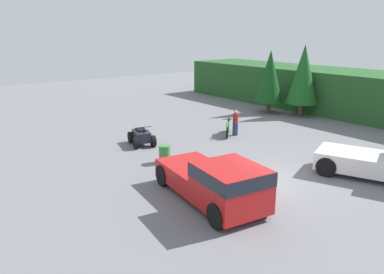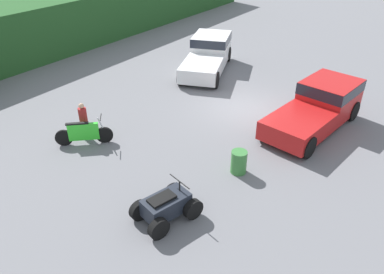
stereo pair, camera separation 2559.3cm
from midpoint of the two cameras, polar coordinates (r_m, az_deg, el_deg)
name	(u,v)px [view 1 (the left image)]	position (r m, az deg, el deg)	size (l,w,h in m)	color
ground_plane	(267,180)	(12.37, 56.83, -28.38)	(80.00, 80.00, 0.00)	slate
tree_left	(270,76)	(22.50, 32.10, 2.22)	(2.21, 2.21, 5.02)	brown
tree_mid_left	(303,74)	(22.90, 38.59, 2.06)	(2.41, 2.41, 5.48)	brown
pickup_truck_red	(217,181)	(9.33, 63.54, -37.01)	(5.61, 2.89, 1.81)	red
dirt_bike	(228,127)	(15.74, 31.60, -12.29)	(1.66, 1.76, 1.20)	black
quad_atv	(142,137)	(12.06, 14.25, -19.16)	(2.21, 1.70, 1.19)	black
rider_person	(235,122)	(15.76, 33.33, -10.98)	(0.45, 0.45, 1.63)	navy
steel_barrel	(165,154)	(10.38, 28.46, -27.72)	(0.58, 0.58, 0.88)	#387A38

